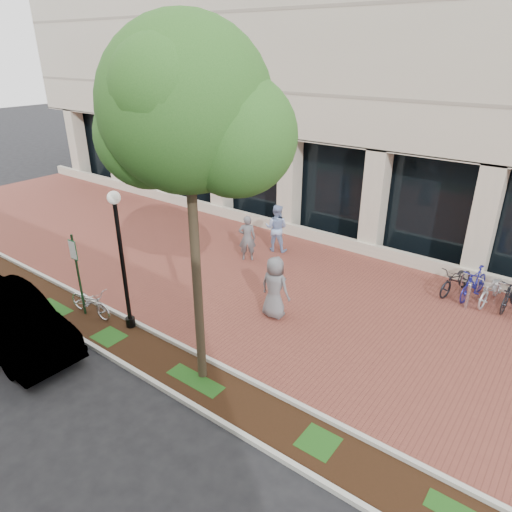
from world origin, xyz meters
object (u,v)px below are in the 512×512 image
Objects in this scene: bollard at (468,296)px; sedan_near_curb at (10,321)px; locked_bicycle at (90,302)px; pedestrian_left at (247,238)px; pedestrian_right at (275,288)px; parking_sign at (76,266)px; lamppost at (121,254)px; street_tree at (190,118)px; pedestrian_mid at (276,228)px; bike_rack_cluster at (492,289)px.

bollard is 13.68m from sedan_near_curb.
pedestrian_left reaches higher than locked_bicycle.
pedestrian_right is at bearing -39.33° from sedan_near_curb.
parking_sign reaches higher than pedestrian_right.
parking_sign is 1.90m from lamppost.
street_tree is at bearing 93.69° from pedestrian_right.
street_tree reaches higher than pedestrian_mid.
pedestrian_mid is 0.41× the size of sedan_near_curb.
locked_bicycle is 6.34m from pedestrian_left.
bike_rack_cluster is (9.79, 8.31, 0.04)m from locked_bicycle.
bollard is at bearing -113.74° from bike_rack_cluster.
sedan_near_curb is at bearing -134.67° from bollard.
street_tree is 4.25× the size of pedestrian_mid.
sedan_near_curb is at bearing 48.61° from pedestrian_right.
street_tree is at bearing -93.86° from locked_bicycle.
parking_sign is 8.01m from pedestrian_mid.
parking_sign is at bearing 40.13° from pedestrian_left.
street_tree is 8.96m from pedestrian_left.
pedestrian_left reaches higher than bike_rack_cluster.
bollard is (4.66, 4.08, -0.54)m from pedestrian_right.
pedestrian_mid reaches higher than locked_bicycle.
pedestrian_right is (-0.23, 3.42, -5.37)m from street_tree.
bike_rack_cluster is at bearing 37.51° from parking_sign.
lamppost reaches higher than bike_rack_cluster.
locked_bicycle is at bearing 24.58° from parking_sign.
bike_rack_cluster is (8.04, 0.69, -0.47)m from pedestrian_mid.
parking_sign is 0.56× the size of sedan_near_curb.
pedestrian_left is at bearing -15.94° from locked_bicycle.
pedestrian_right is at bearing -128.01° from bike_rack_cluster.
pedestrian_mid reaches higher than bike_rack_cluster.
bike_rack_cluster is at bearing 57.74° from bollard.
pedestrian_right is (4.60, 3.39, 0.53)m from locked_bicycle.
parking_sign is 1.25m from locked_bicycle.
parking_sign is 1.52× the size of locked_bicycle.
street_tree reaches higher than lamppost.
pedestrian_mid is at bearing -140.65° from pedestrian_left.
locked_bicycle is at bearing -131.15° from bike_rack_cluster.
pedestrian_right is 7.16m from bike_rack_cluster.
pedestrian_mid reaches higher than bollard.
bike_rack_cluster is (4.96, 8.34, -5.86)m from street_tree.
sedan_near_curb is at bearing 60.12° from pedestrian_mid.
street_tree is 4.54× the size of pedestrian_left.
locked_bicycle is 12.84m from bike_rack_cluster.
sedan_near_curb is (-5.18, -2.22, -5.58)m from street_tree.
bollard is (7.77, 7.17, -1.93)m from lamppost.
pedestrian_mid is at bearing -166.54° from bike_rack_cluster.
lamppost is at bearing 174.22° from street_tree.
parking_sign is 0.64× the size of lamppost.
pedestrian_right reaches higher than pedestrian_mid.
parking_sign reaches higher than pedestrian_left.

